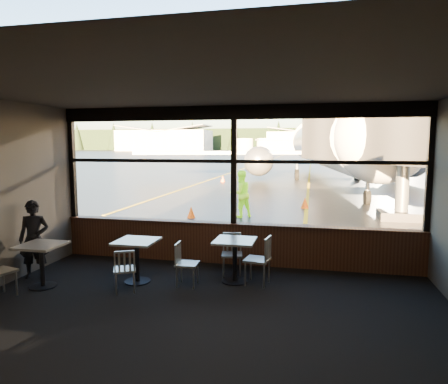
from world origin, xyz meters
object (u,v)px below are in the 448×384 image
(chair_near_e, at_px, (257,260))
(chair_near_w, at_px, (187,264))
(airliner, at_px, (331,107))
(chair_left_s, at_px, (0,272))
(chair_near_n, at_px, (232,255))
(cafe_table_left, at_px, (42,266))
(passenger, at_px, (34,239))
(cafe_table_near, at_px, (235,261))
(chair_mid_s, at_px, (125,270))
(jet_bridge, at_px, (372,151))
(cafe_table_mid, at_px, (137,261))
(cone_nose, at_px, (305,203))
(cone_wing, at_px, (223,179))
(cone_extra, at_px, (191,212))
(ground_crew, at_px, (241,194))

(chair_near_e, xyz_separation_m, chair_near_w, (-1.28, -0.37, -0.06))
(airliner, height_order, chair_left_s, airliner)
(chair_near_n, bearing_deg, airliner, -107.59)
(cafe_table_left, height_order, passenger, passenger)
(cafe_table_near, height_order, chair_mid_s, cafe_table_near)
(jet_bridge, relative_size, chair_near_n, 12.99)
(jet_bridge, relative_size, passenger, 7.16)
(cafe_table_mid, bearing_deg, cafe_table_left, -158.51)
(cafe_table_mid, bearing_deg, jet_bridge, 53.87)
(chair_left_s, height_order, cone_nose, chair_left_s)
(chair_near_e, relative_size, cone_wing, 2.13)
(chair_near_n, relative_size, cone_nose, 1.85)
(passenger, bearing_deg, airliner, 54.62)
(chair_near_n, bearing_deg, cone_extra, -76.47)
(cafe_table_left, height_order, chair_near_e, chair_near_e)
(cone_extra, bearing_deg, cone_nose, 38.06)
(chair_near_n, height_order, cone_wing, chair_near_n)
(jet_bridge, xyz_separation_m, chair_near_e, (-2.90, -6.73, -1.98))
(chair_near_e, distance_m, chair_left_s, 4.58)
(airliner, relative_size, cone_wing, 80.63)
(jet_bridge, bearing_deg, cone_nose, 126.35)
(cafe_table_left, bearing_deg, passenger, 137.78)
(chair_near_n, xyz_separation_m, cone_nose, (1.30, 9.29, -0.20))
(cone_nose, bearing_deg, cafe_table_left, -113.39)
(cone_nose, distance_m, cone_wing, 12.83)
(airliner, bearing_deg, cone_extra, -114.07)
(jet_bridge, distance_m, chair_mid_s, 9.45)
(cone_extra, bearing_deg, jet_bridge, 1.94)
(chair_near_n, relative_size, ground_crew, 0.50)
(jet_bridge, bearing_deg, ground_crew, 175.56)
(jet_bridge, relative_size, chair_left_s, 12.26)
(jet_bridge, bearing_deg, cone_wing, 120.05)
(cafe_table_left, relative_size, chair_near_e, 0.87)
(cafe_table_near, height_order, chair_near_e, chair_near_e)
(passenger, xyz_separation_m, cone_wing, (-0.95, 21.56, -0.56))
(chair_left_s, bearing_deg, cone_extra, 97.67)
(chair_mid_s, distance_m, ground_crew, 8.01)
(airliner, xyz_separation_m, jet_bridge, (0.66, -16.69, -3.02))
(cafe_table_left, xyz_separation_m, cone_wing, (-1.44, 22.01, -0.19))
(chair_left_s, xyz_separation_m, cone_extra, (0.97, 8.14, -0.24))
(chair_left_s, height_order, cone_wing, chair_left_s)
(cafe_table_left, bearing_deg, jet_bridge, 48.70)
(chair_near_e, xyz_separation_m, chair_near_n, (-0.57, 0.40, -0.04))
(cafe_table_mid, distance_m, chair_near_e, 2.32)
(cone_extra, bearing_deg, cafe_table_left, -94.45)
(cafe_table_mid, relative_size, chair_mid_s, 1.03)
(cafe_table_near, height_order, cone_extra, cafe_table_near)
(ground_crew, bearing_deg, jet_bridge, 135.08)
(cafe_table_left, xyz_separation_m, chair_near_w, (2.63, 0.65, 0.01))
(chair_near_e, bearing_deg, cone_nose, 4.22)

